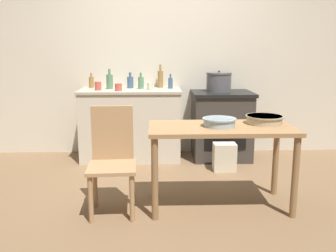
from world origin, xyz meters
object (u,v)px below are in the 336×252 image
at_px(mixing_bowl_small, 264,119).
at_px(cup_right, 150,86).
at_px(chair, 112,158).
at_px(work_table, 221,138).
at_px(bottle_mid_left, 130,82).
at_px(cup_far_right, 98,86).
at_px(stock_pot, 219,82).
at_px(bottle_left, 91,82).
at_px(bottle_far_left, 141,83).
at_px(mixing_bowl_large, 219,122).
at_px(flour_sack, 224,157).
at_px(cup_mid_right, 118,87).
at_px(bottle_center, 160,79).
at_px(bottle_center_right, 110,81).
at_px(stove, 221,125).
at_px(bottle_center_left, 170,83).

height_order(mixing_bowl_small, cup_right, cup_right).
xyz_separation_m(chair, mixing_bowl_small, (1.34, 0.15, 0.30)).
height_order(work_table, mixing_bowl_small, mixing_bowl_small).
relative_size(bottle_mid_left, cup_far_right, 1.91).
distance_m(stock_pot, bottle_left, 1.62).
xyz_separation_m(bottle_far_left, cup_far_right, (-0.51, -0.14, -0.03)).
bearing_deg(mixing_bowl_large, flour_sack, 76.18).
height_order(cup_mid_right, cup_right, cup_mid_right).
distance_m(bottle_center, cup_right, 0.29).
bearing_deg(bottle_far_left, mixing_bowl_small, -52.14).
bearing_deg(cup_mid_right, flour_sack, -17.28).
distance_m(chair, bottle_mid_left, 1.80).
distance_m(work_table, cup_mid_right, 1.72).
distance_m(work_table, stock_pot, 1.57).
bearing_deg(mixing_bowl_small, bottle_center, 119.17).
bearing_deg(cup_far_right, bottle_left, 114.26).
relative_size(bottle_center_right, cup_far_right, 2.40).
bearing_deg(stove, flour_sack, -94.97).
bearing_deg(cup_right, flour_sack, -29.45).
distance_m(bottle_left, bottle_mid_left, 0.50).
xyz_separation_m(work_table, cup_far_right, (-1.26, 1.43, 0.31)).
bearing_deg(mixing_bowl_large, bottle_center_right, 125.31).
height_order(mixing_bowl_large, bottle_mid_left, bottle_mid_left).
relative_size(work_table, bottle_mid_left, 6.29).
relative_size(bottle_far_left, cup_far_right, 1.95).
distance_m(mixing_bowl_large, bottle_center_left, 1.66).
height_order(chair, bottle_center, bottle_center).
height_order(bottle_far_left, bottle_mid_left, bottle_far_left).
xyz_separation_m(bottle_left, cup_right, (0.75, -0.25, -0.03)).
bearing_deg(chair, bottle_left, 101.54).
distance_m(flour_sack, bottle_center_left, 1.17).
bearing_deg(bottle_center, work_table, -73.67).
relative_size(bottle_left, bottle_center_right, 0.77).
height_order(stock_pot, bottle_center, bottle_center).
xyz_separation_m(bottle_center_left, cup_right, (-0.26, -0.14, -0.03)).
distance_m(bottle_mid_left, bottle_center, 0.39).
xyz_separation_m(mixing_bowl_small, cup_right, (-1.03, 1.37, 0.16)).
distance_m(bottle_far_left, bottle_center_left, 0.37).
relative_size(work_table, mixing_bowl_small, 3.77).
xyz_separation_m(stock_pot, mixing_bowl_small, (0.18, -1.42, -0.20)).
height_order(stove, bottle_center, bottle_center).
relative_size(bottle_left, bottle_center, 0.65).
distance_m(stove, bottle_center_right, 1.51).
relative_size(chair, flour_sack, 2.83).
bearing_deg(cup_far_right, bottle_center_left, 10.91).
bearing_deg(cup_right, work_table, -66.59).
relative_size(chair, bottle_center_right, 3.64).
bearing_deg(mixing_bowl_large, mixing_bowl_small, 13.28).
distance_m(chair, cup_right, 1.61).
distance_m(work_table, cup_far_right, 1.94).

